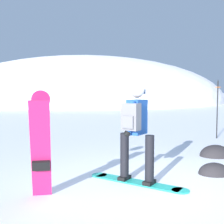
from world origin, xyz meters
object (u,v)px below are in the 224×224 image
(piste_marker_near, at_px, (217,105))
(rock_dark, at_px, (216,156))
(spare_snowboard, at_px, (41,145))
(rock_mid, at_px, (214,174))
(snowboarder_main, at_px, (136,130))

(piste_marker_near, xyz_separation_m, rock_dark, (-1.42, -2.45, -1.11))
(spare_snowboard, xyz_separation_m, piste_marker_near, (5.39, 4.63, 0.30))
(rock_dark, bearing_deg, piste_marker_near, 59.94)
(spare_snowboard, height_order, rock_mid, spare_snowboard)
(snowboarder_main, height_order, piste_marker_near, piste_marker_near)
(spare_snowboard, distance_m, rock_mid, 3.34)
(snowboarder_main, xyz_separation_m, rock_mid, (1.62, 0.30, -0.92))
(rock_mid, bearing_deg, piste_marker_near, 59.85)
(snowboarder_main, height_order, rock_mid, snowboarder_main)
(snowboarder_main, distance_m, rock_mid, 1.88)
(spare_snowboard, bearing_deg, rock_mid, 13.91)
(spare_snowboard, height_order, piste_marker_near, piste_marker_near)
(spare_snowboard, xyz_separation_m, rock_mid, (3.15, 0.78, -0.80))
(snowboarder_main, height_order, rock_dark, snowboarder_main)
(spare_snowboard, distance_m, piste_marker_near, 7.11)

